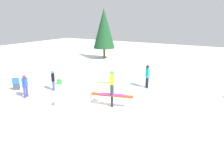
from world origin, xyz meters
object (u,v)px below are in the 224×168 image
Objects in this scene: main_rider_on_rail at (112,83)px; backpack_on_snow at (59,82)px; rail_feature at (112,96)px; bystander_black at (53,79)px; bystander_teal at (147,75)px; loose_snowboard_lime at (105,83)px; bystander_blue at (25,85)px; pine_tree_near at (104,29)px; folding_chair at (16,84)px.

backpack_on_snow is (-5.51, 1.70, -1.19)m from main_rider_on_rail.
main_rider_on_rail reaches higher than backpack_on_snow.
bystander_black is at bearing 158.55° from rail_feature.
main_rider_on_rail is 0.99× the size of bystander_black.
rail_feature is 1.45× the size of bystander_teal.
bystander_black is at bearing -157.78° from loose_snowboard_lime.
bystander_blue is 3.16m from backpack_on_snow.
bystander_blue is 0.25× the size of pine_tree_near.
bystander_blue is at bearing -77.99° from pine_tree_near.
main_rider_on_rail is at bearing 137.25° from folding_chair.
bystander_blue is at bearing -54.30° from bystander_black.
bystander_teal is at bearing -63.39° from bystander_blue.
rail_feature is 5.48m from bystander_blue.
pine_tree_near reaches higher than bystander_blue.
rail_feature is at bearing 137.25° from folding_chair.
bystander_teal is 0.28× the size of pine_tree_near.
rail_feature is 4.63m from loose_snowboard_lime.
bystander_black is 2.57m from folding_chair.
main_rider_on_rail is 4.21m from bystander_teal.
bystander_black reaches higher than folding_chair.
bystander_blue reaches higher than loose_snowboard_lime.
pine_tree_near is at bearing 82.13° from backpack_on_snow.
bystander_teal is 3.31m from loose_snowboard_lime.
pine_tree_near reaches higher than bystander_black.
bystander_teal is at bearing -25.78° from loose_snowboard_lime.
folding_chair is at bearing -169.35° from loose_snowboard_lime.
bystander_blue reaches higher than rail_feature.
main_rider_on_rail is 0.93× the size of bystander_blue.
pine_tree_near is (-2.64, 10.35, 3.28)m from backpack_on_snow.
bystander_black is 3.86m from loose_snowboard_lime.
bystander_teal is 8.92m from folding_chair.
loose_snowboard_lime is (2.51, 5.05, -0.78)m from bystander_blue.
loose_snowboard_lime is (2.04, 3.19, -0.74)m from bystander_black.
backpack_on_snow is (-2.73, -1.95, 0.16)m from loose_snowboard_lime.
backpack_on_snow is 0.06× the size of pine_tree_near.
rail_feature is 2.63× the size of folding_chair.
bystander_black is (-4.83, 0.47, 0.15)m from rail_feature.
main_rider_on_rail is (0.00, 0.00, 0.76)m from rail_feature.
bystander_blue is at bearing 174.97° from main_rider_on_rail.
folding_chair is at bearing 166.22° from main_rider_on_rail.
folding_chair is at bearing 51.92° from bystander_blue.
pine_tree_near reaches higher than folding_chair.
folding_chair reaches higher than loose_snowboard_lime.
pine_tree_near reaches higher than rail_feature.
bystander_blue is at bearing 111.09° from folding_chair.
bystander_teal is at bearing 164.74° from folding_chair.
backpack_on_snow is (-5.51, 1.70, -0.43)m from rail_feature.
bystander_blue reaches higher than folding_chair.
rail_feature is at bearing -39.35° from backpack_on_snow.
bystander_teal is (0.37, 4.17, -0.46)m from main_rider_on_rail.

